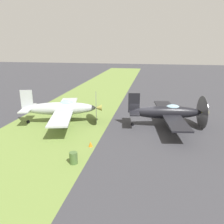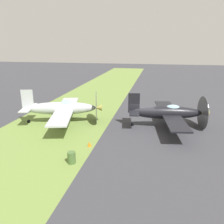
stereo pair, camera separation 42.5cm
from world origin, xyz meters
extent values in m
plane|color=#38383D|center=(0.00, 0.00, 0.00)|extent=(160.00, 160.00, 0.00)
cube|color=olive|center=(0.00, -9.12, 0.00)|extent=(120.00, 11.00, 0.01)
ellipsoid|color=black|center=(0.03, 2.50, 1.60)|extent=(2.43, 7.60, 1.36)
cube|color=black|center=(-0.03, 2.94, 1.43)|extent=(10.72, 3.37, 0.15)
cube|color=black|center=(0.52, -0.88, 2.59)|extent=(0.28, 1.21, 2.09)
cube|color=black|center=(0.52, -0.88, 1.71)|extent=(3.63, 1.49, 0.11)
cone|color=#B7B24C|center=(-0.55, 6.47, 1.60)|extent=(0.81, 0.86, 0.70)
cylinder|color=#4C4C51|center=(-0.52, 6.26, 1.60)|extent=(3.49, 0.55, 3.52)
ellipsoid|color=#8CB2C6|center=(-0.07, 3.15, 2.07)|extent=(0.98, 1.64, 0.77)
cylinder|color=black|center=(-1.63, 2.81, 0.37)|extent=(0.35, 0.78, 0.75)
cylinder|color=black|center=(-1.63, 2.81, 0.90)|extent=(0.13, 0.13, 1.06)
cylinder|color=black|center=(1.53, 3.27, 0.37)|extent=(0.35, 0.78, 0.75)
cylinder|color=black|center=(1.53, 3.27, 0.90)|extent=(0.13, 0.13, 1.06)
cylinder|color=black|center=(0.54, -0.98, 0.18)|extent=(0.18, 0.37, 0.35)
ellipsoid|color=#B2B7BC|center=(0.94, -8.99, 1.67)|extent=(3.31, 7.93, 1.43)
cube|color=#B2B7BC|center=(0.83, -8.55, 1.49)|extent=(11.18, 4.61, 0.16)
cube|color=#B2B7BC|center=(1.82, -12.45, 2.70)|extent=(0.42, 1.25, 2.18)
cube|color=#B2B7BC|center=(1.82, -12.45, 1.78)|extent=(3.82, 1.91, 0.11)
cone|color=#B7B24C|center=(-0.09, -4.93, 1.67)|extent=(0.91, 0.96, 0.74)
cylinder|color=#4C4C51|center=(-0.04, -5.15, 1.67)|extent=(3.58, 0.95, 3.68)
ellipsoid|color=#8CB2C6|center=(0.77, -8.33, 2.17)|extent=(1.18, 1.76, 0.80)
cylinder|color=black|center=(-0.82, -8.85, 0.39)|extent=(0.44, 0.82, 0.78)
cylinder|color=black|center=(-0.82, -8.85, 0.94)|extent=(0.14, 0.14, 1.10)
cylinder|color=black|center=(2.41, -8.03, 0.39)|extent=(0.44, 0.82, 0.78)
cylinder|color=black|center=(2.41, -8.03, 0.94)|extent=(0.14, 0.14, 1.10)
cylinder|color=black|center=(1.85, -12.56, 0.18)|extent=(0.22, 0.39, 0.37)
cylinder|color=#476633|center=(9.39, -4.52, 0.45)|extent=(0.60, 0.60, 0.90)
cone|color=orange|center=(6.36, -4.06, 0.22)|extent=(0.36, 0.36, 0.44)
camera|label=1|loc=(23.61, 0.99, 8.53)|focal=36.16mm
camera|label=2|loc=(23.53, 1.41, 8.53)|focal=36.16mm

